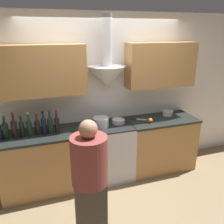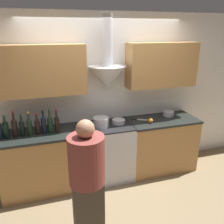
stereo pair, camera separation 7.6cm
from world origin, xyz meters
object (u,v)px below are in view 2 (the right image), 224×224
Objects in this scene: orange_fruit at (151,121)px; saucepan at (169,113)px; mixing_bowl at (119,121)px; wine_bottle_7 at (50,123)px; person_foreground_left at (87,182)px; wine_bottle_4 at (29,126)px; wine_bottle_5 at (37,125)px; wine_bottle_8 at (57,123)px; stock_pot at (101,122)px; wine_bottle_3 at (22,127)px; stove_range at (110,151)px; wine_bottle_2 at (15,127)px; wine_bottle_6 at (44,124)px; wine_bottle_1 at (6,128)px.

saucepan reaches higher than orange_fruit.
saucepan is at bearing 4.49° from mixing_bowl.
wine_bottle_7 is 0.23× the size of person_foreground_left.
mixing_bowl is at bearing 164.06° from orange_fruit.
wine_bottle_4 reaches higher than wine_bottle_5.
wine_bottle_4 is at bearing 179.48° from wine_bottle_8.
stock_pot is at bearing 68.83° from person_foreground_left.
stock_pot reaches higher than saucepan.
orange_fruit is at bearing -15.94° from mixing_bowl.
stove_range is at bearing 0.55° from wine_bottle_3.
wine_bottle_8 is at bearing 99.48° from person_foreground_left.
wine_bottle_8 is at bearing -178.30° from stove_range.
wine_bottle_2 is at bearing -177.29° from saucepan.
stove_range is at bearing -174.27° from saucepan.
wine_bottle_3 is at bearing -177.06° from saucepan.
wine_bottle_5 is at bearing 6.55° from wine_bottle_4.
stock_pot is (0.84, -0.00, -0.07)m from wine_bottle_6.
wine_bottle_6 is (0.29, -0.00, 0.01)m from wine_bottle_3.
wine_bottle_4 reaches higher than wine_bottle_8.
wine_bottle_4 reaches higher than stock_pot.
saucepan is 0.12× the size of person_foreground_left.
stock_pot is 1.33× the size of saucepan.
person_foreground_left is at bearing -64.11° from wine_bottle_4.
wine_bottle_6 is at bearing 176.93° from orange_fruit.
wine_bottle_8 reaches higher than stock_pot.
mixing_bowl is (1.64, 0.06, -0.11)m from wine_bottle_1.
wine_bottle_2 is at bearing 179.84° from wine_bottle_5.
wine_bottle_5 is 0.27m from wine_bottle_8.
wine_bottle_6 is 1.85× the size of saucepan.
wine_bottle_5 is at bearing 176.55° from wine_bottle_7.
orange_fruit is at bearing -2.18° from wine_bottle_1.
stove_range is 1.23m from wine_bottle_5.
wine_bottle_4 is at bearing 177.36° from orange_fruit.
wine_bottle_2 reaches higher than wine_bottle_8.
wine_bottle_4 is 1.34m from person_foreground_left.
wine_bottle_3 reaches higher than stock_pot.
wine_bottle_7 is at bearing 176.94° from wine_bottle_8.
person_foreground_left is at bearing -142.31° from saucepan.
wine_bottle_8 is (0.18, -0.01, -0.00)m from wine_bottle_6.
wine_bottle_4 is 1.12× the size of wine_bottle_5.
stock_pot is at bearing -0.02° from wine_bottle_4.
stove_range is 2.51× the size of wine_bottle_2.
mixing_bowl is at bearing -175.51° from saucepan.
mixing_bowl is (1.44, 0.05, -0.10)m from wine_bottle_3.
wine_bottle_4 is 0.23× the size of person_foreground_left.
wine_bottle_2 is 0.30m from wine_bottle_5.
wine_bottle_8 is (0.27, -0.02, 0.01)m from wine_bottle_5.
wine_bottle_6 is 1.64m from orange_fruit.
wine_bottle_1 is 0.59m from wine_bottle_7.
wine_bottle_1 is 0.21m from wine_bottle_3.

